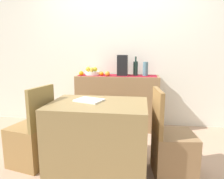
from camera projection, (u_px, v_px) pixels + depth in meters
name	position (u px, v px, depth m)	size (l,w,h in m)	color
ground_plane	(108.00, 154.00, 2.63)	(6.40, 6.40, 0.02)	tan
room_wall_rear	(119.00, 46.00, 3.53)	(6.40, 0.06, 2.70)	silver
sideboard_console	(117.00, 102.00, 3.45)	(1.32, 0.42, 0.88)	olive
table_runner	(118.00, 75.00, 3.37)	(1.24, 0.32, 0.01)	maroon
fruit_bowl	(93.00, 73.00, 3.42)	(0.25, 0.25, 0.06)	white
apple_upper	(95.00, 69.00, 3.38)	(0.07, 0.07, 0.07)	gold
apple_right	(88.00, 69.00, 3.36)	(0.08, 0.08, 0.08)	gold
apple_front	(92.00, 70.00, 3.33)	(0.07, 0.07, 0.07)	gold
wine_bottle	(136.00, 68.00, 3.30)	(0.07, 0.07, 0.31)	#1A2E27
coffee_maker	(123.00, 65.00, 3.32)	(0.16, 0.18, 0.33)	black
ceramic_vase	(145.00, 69.00, 3.28)	(0.08, 0.08, 0.22)	slate
orange_loose_mid	(107.00, 74.00, 3.28)	(0.08, 0.08, 0.08)	orange
orange_loose_far	(81.00, 73.00, 3.34)	(0.08, 0.08, 0.08)	orange
orange_loose_end	(102.00, 74.00, 3.34)	(0.07, 0.07, 0.07)	orange
dining_table	(99.00, 137.00, 2.22)	(1.00, 0.70, 0.74)	olive
open_book	(89.00, 100.00, 2.23)	(0.28, 0.21, 0.02)	white
chair_near_window	(32.00, 142.00, 2.34)	(0.48, 0.48, 0.90)	olive
chair_by_corner	(172.00, 151.00, 2.13)	(0.45, 0.45, 0.90)	olive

